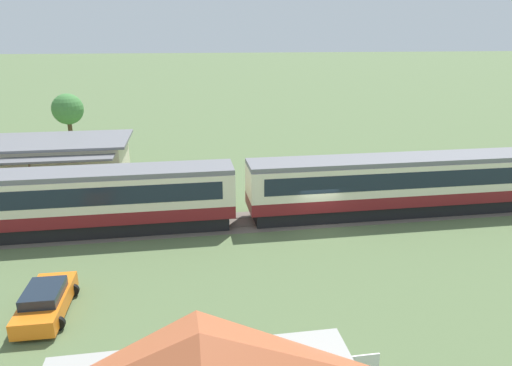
{
  "coord_description": "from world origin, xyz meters",
  "views": [
    {
      "loc": [
        -8.25,
        -26.46,
        11.78
      ],
      "look_at": [
        -3.74,
        1.67,
        2.51
      ],
      "focal_mm": 32.0,
      "sensor_mm": 36.0,
      "label": 1
    }
  ],
  "objects": [
    {
      "name": "station_building",
      "position": [
        -19.28,
        11.59,
        1.89
      ],
      "size": [
        13.03,
        8.32,
        3.73
      ],
      "color": "beige",
      "rests_on": "ground_plane"
    },
    {
      "name": "yard_tree_2",
      "position": [
        -19.92,
        22.7,
        4.49
      ],
      "size": [
        3.15,
        3.15,
        6.13
      ],
      "color": "#4C3823",
      "rests_on": "ground_plane"
    },
    {
      "name": "parked_car_orange",
      "position": [
        -14.62,
        -7.79,
        0.64
      ],
      "size": [
        2.21,
        4.26,
        1.35
      ],
      "rotation": [
        0.0,
        0.0,
        1.56
      ],
      "color": "orange",
      "rests_on": "ground_plane"
    },
    {
      "name": "ground_plane",
      "position": [
        0.0,
        0.0,
        0.0
      ],
      "size": [
        600.0,
        600.0,
        0.0
      ],
      "primitive_type": "plane",
      "color": "#566B42"
    },
    {
      "name": "railway_track",
      "position": [
        -4.22,
        1.15,
        0.01
      ],
      "size": [
        120.24,
        3.6,
        0.04
      ],
      "color": "#665B51",
      "rests_on": "ground_plane"
    },
    {
      "name": "passenger_train",
      "position": [
        -4.57,
        1.15,
        2.22
      ],
      "size": [
        81.98,
        2.98,
        4.0
      ],
      "color": "maroon",
      "rests_on": "ground_plane"
    }
  ]
}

